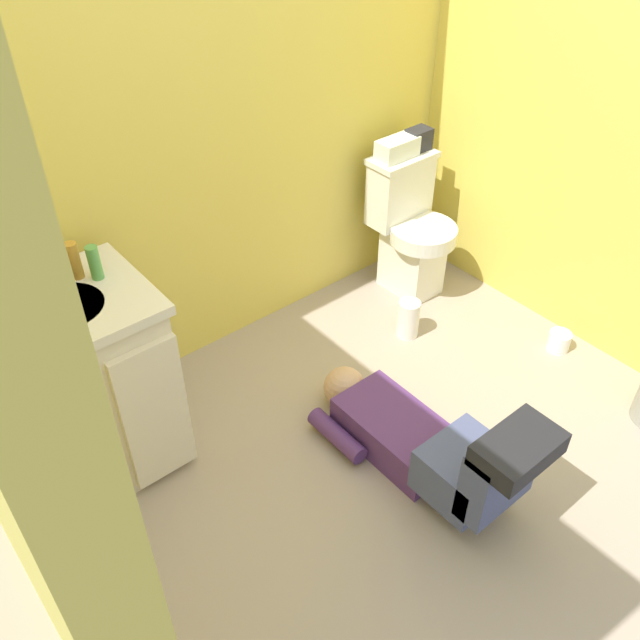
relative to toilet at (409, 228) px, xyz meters
The scene contains 16 objects.
ground_plane 1.25m from the toilet, 141.66° to the right, with size 3.09×3.00×0.04m, color #A29181.
wall_back 1.29m from the toilet, 162.12° to the left, with size 2.75×0.08×2.40m, color #E0CA51.
wall_right 1.18m from the toilet, 61.49° to the right, with size 0.08×2.00×2.40m, color #E0CA51.
toilet is the anchor object (origin of this frame).
vanity_cabinet 1.85m from the toilet, behind, with size 0.60×0.53×0.82m.
faucet 1.91m from the toilet, behind, with size 0.02×0.02×0.10m, color silver.
person_plumber 1.33m from the toilet, 131.39° to the right, with size 0.39×1.06×0.52m.
tissue_box 0.44m from the toilet, 116.43° to the left, with size 0.22×0.11×0.10m, color silver.
toiletry_bag 0.46m from the toilet, 40.77° to the left, with size 0.12×0.09×0.11m, color #26262D.
bottle_pink 2.03m from the toilet, behind, with size 0.04×0.04×0.17m, color pink.
bottle_blue 1.94m from the toilet, behind, with size 0.04×0.04×0.11m, color #4566B7.
bottle_clear 1.87m from the toilet, behind, with size 0.05×0.05×0.13m, color silver.
bottle_amber 1.81m from the toilet, behind, with size 0.04×0.04×0.14m, color #C4882C.
bottle_green 1.76m from the toilet, behind, with size 0.04×0.04×0.13m, color #539C4C.
paper_towel_roll 0.51m from the toilet, 133.20° to the right, with size 0.11×0.11×0.20m, color white.
toilet_paper_roll 0.96m from the toilet, 77.09° to the right, with size 0.11×0.11×0.10m, color white.
Camera 1 is at (-1.39, -1.33, 2.24)m, focal length 37.70 mm.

